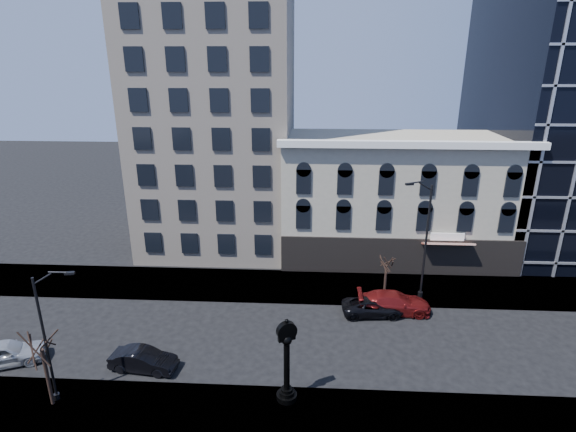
# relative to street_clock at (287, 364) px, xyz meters

# --- Properties ---
(ground) EXTENTS (160.00, 160.00, 0.00)m
(ground) POSITION_rel_street_clock_xyz_m (-2.46, 6.00, -2.55)
(ground) COLOR black
(ground) RESTS_ON ground
(sidewalk_far) EXTENTS (160.00, 6.00, 0.12)m
(sidewalk_far) POSITION_rel_street_clock_xyz_m (-2.46, 14.00, -2.49)
(sidewalk_far) COLOR #9B998D
(sidewalk_far) RESTS_ON ground
(sidewalk_near) EXTENTS (160.00, 6.00, 0.12)m
(sidewalk_near) POSITION_rel_street_clock_xyz_m (-2.46, -2.00, -2.49)
(sidewalk_near) COLOR #9B998D
(sidewalk_near) RESTS_ON ground
(cream_tower) EXTENTS (15.90, 15.40, 42.50)m
(cream_tower) POSITION_rel_street_clock_xyz_m (-8.57, 24.88, 16.77)
(cream_tower) COLOR beige
(cream_tower) RESTS_ON ground
(victorian_row) EXTENTS (22.60, 11.19, 12.50)m
(victorian_row) POSITION_rel_street_clock_xyz_m (9.54, 21.89, 3.45)
(victorian_row) COLOR #ADA48E
(victorian_row) RESTS_ON ground
(street_clock) EXTENTS (1.22, 1.22, 5.37)m
(street_clock) POSITION_rel_street_clock_xyz_m (0.00, 0.00, 0.00)
(street_clock) COLOR black
(street_clock) RESTS_ON sidewalk_near
(street_lamp_near) EXTENTS (2.15, 0.64, 8.38)m
(street_lamp_near) POSITION_rel_street_clock_xyz_m (-12.85, -0.65, 3.90)
(street_lamp_near) COLOR black
(street_lamp_near) RESTS_ON sidewalk_near
(street_lamp_far) EXTENTS (2.61, 0.94, 10.28)m
(street_lamp_far) POSITION_rel_street_clock_xyz_m (9.81, 12.42, 5.33)
(street_lamp_far) COLOR black
(street_lamp_far) RESTS_ON sidewalk_far
(bare_tree_near) EXTENTS (3.45, 3.45, 5.92)m
(bare_tree_near) POSITION_rel_street_clock_xyz_m (-13.52, -1.12, 2.04)
(bare_tree_near) COLOR black
(bare_tree_near) RESTS_ON sidewalk_near
(bare_tree_far) EXTENTS (2.26, 2.26, 3.87)m
(bare_tree_far) POSITION_rel_street_clock_xyz_m (7.71, 13.51, 0.48)
(bare_tree_far) COLOR black
(bare_tree_far) RESTS_ON sidewalk_far
(car_near_a) EXTENTS (5.29, 3.69, 1.67)m
(car_near_a) POSITION_rel_street_clock_xyz_m (-18.65, 2.33, -1.71)
(car_near_a) COLOR #A5A8AD
(car_near_a) RESTS_ON ground
(car_near_b) EXTENTS (4.45, 1.98, 1.42)m
(car_near_b) POSITION_rel_street_clock_xyz_m (-9.36, 2.29, -1.84)
(car_near_b) COLOR black
(car_near_b) RESTS_ON ground
(car_far_a) EXTENTS (4.97, 2.59, 1.34)m
(car_far_a) POSITION_rel_street_clock_xyz_m (6.20, 9.79, -1.88)
(car_far_a) COLOR black
(car_far_a) RESTS_ON ground
(car_far_b) EXTENTS (5.78, 2.39, 1.67)m
(car_far_b) POSITION_rel_street_clock_xyz_m (7.91, 10.25, -1.71)
(car_far_b) COLOR maroon
(car_far_b) RESTS_ON ground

